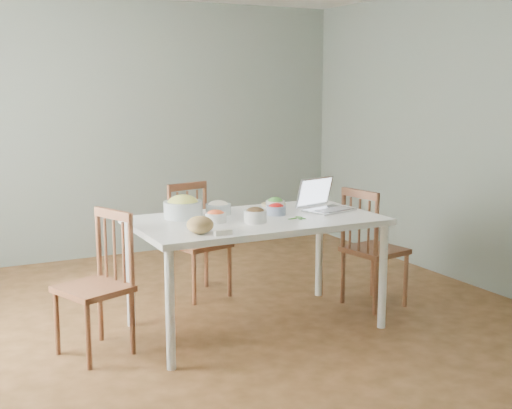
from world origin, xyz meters
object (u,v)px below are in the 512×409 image
chair_left (93,285)px  bowl_squash (183,207)px  bread_boule (200,225)px  laptop (329,195)px  chair_far (200,241)px  chair_right (375,247)px  dining_table (256,273)px

chair_left → bowl_squash: (0.73, 0.22, 0.44)m
bread_boule → laptop: bearing=13.8°
chair_far → chair_left: bearing=-154.4°
bread_boule → bowl_squash: bearing=80.9°
chair_right → bread_boule: 1.75m
chair_far → laptop: (0.72, -0.91, 0.48)m
bowl_squash → dining_table: bearing=-26.9°
chair_left → laptop: 1.90m
chair_right → chair_far: bearing=44.4°
chair_left → bread_boule: (0.64, -0.33, 0.41)m
chair_far → laptop: laptop is taller
dining_table → bread_boule: bread_boule is taller
chair_left → chair_far: bearing=106.9°
chair_far → bread_boule: chair_far is taller
dining_table → bowl_squash: (-0.48, 0.24, 0.50)m
dining_table → laptop: laptop is taller
dining_table → chair_right: size_ratio=1.82×
bowl_squash → chair_left: bearing=-163.2°
chair_far → chair_right: (1.19, -0.88, 0.01)m
laptop → bowl_squash: bearing=152.8°
dining_table → chair_left: size_ratio=1.84×
chair_right → laptop: bearing=84.5°
bread_boule → laptop: (1.20, 0.30, 0.07)m
chair_far → chair_left: (-1.13, -0.88, 0.00)m
dining_table → bowl_squash: bearing=153.1°
chair_far → bread_boule: 1.36m
chair_right → laptop: (-0.48, -0.03, 0.47)m
chair_far → chair_right: chair_right is taller
chair_right → chair_left: bearing=80.8°
chair_far → chair_left: size_ratio=1.00×
chair_far → bowl_squash: 0.88m
chair_far → chair_right: bearing=-48.8°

